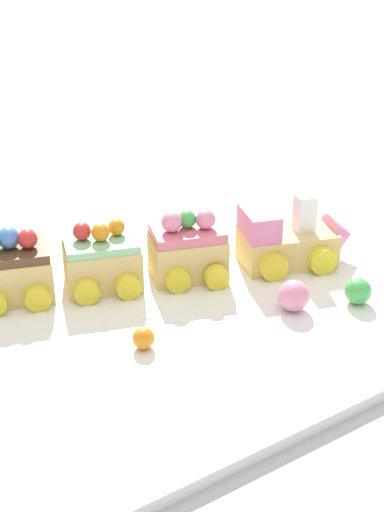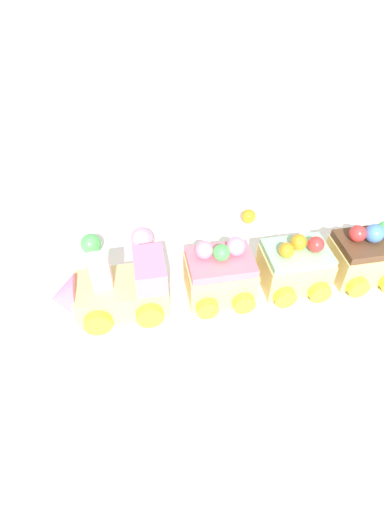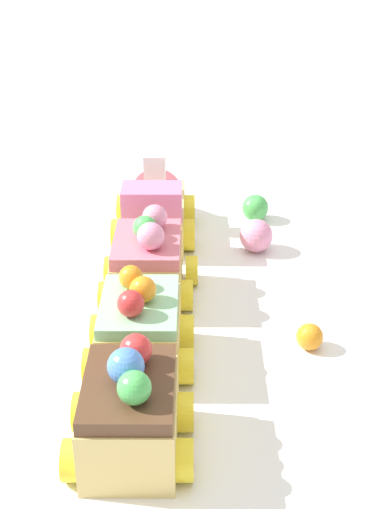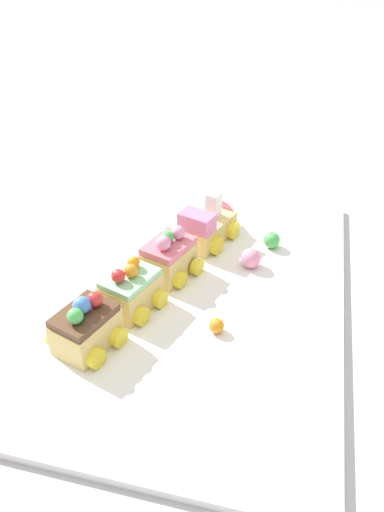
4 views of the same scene
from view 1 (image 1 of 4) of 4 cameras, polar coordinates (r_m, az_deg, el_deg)
ground_plane at (r=0.73m, az=-0.44°, el=-4.19°), size 10.00×10.00×0.00m
display_board at (r=0.72m, az=-0.45°, el=-3.78°), size 0.61×0.43×0.01m
cake_train_locomotive at (r=0.79m, az=8.18°, el=1.22°), size 0.14×0.10×0.08m
cake_car_strawberry at (r=0.75m, az=-0.37°, el=0.47°), size 0.09×0.09×0.08m
cake_car_mint at (r=0.74m, az=-7.22°, el=-0.46°), size 0.09×0.09×0.07m
cake_car_chocolate at (r=0.73m, az=-14.14°, el=-1.17°), size 0.09×0.09×0.08m
gumball_orange at (r=0.64m, az=-3.91°, el=-6.59°), size 0.02×0.02×0.02m
gumball_green at (r=0.72m, az=13.14°, el=-2.74°), size 0.03×0.03×0.03m
gumball_pink at (r=0.70m, az=8.13°, el=-3.16°), size 0.03×0.03×0.03m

